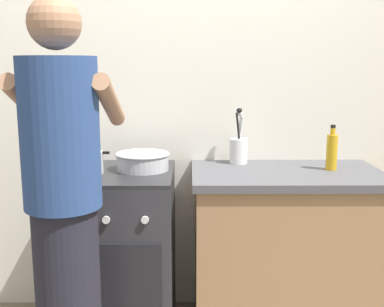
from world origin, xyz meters
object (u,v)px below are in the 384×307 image
(mixing_bowl, at_px, (143,161))
(oil_bottle, at_px, (332,151))
(pot, at_px, (86,162))
(stove_range, at_px, (118,253))
(person, at_px, (65,216))
(utensil_crock, at_px, (239,148))

(mixing_bowl, height_order, oil_bottle, oil_bottle)
(pot, distance_m, oil_bottle, 1.28)
(stove_range, bearing_deg, pot, -163.43)
(stove_range, distance_m, person, 0.75)
(stove_range, bearing_deg, utensil_crock, 17.34)
(utensil_crock, bearing_deg, stove_range, -162.66)
(mixing_bowl, relative_size, person, 0.17)
(stove_range, height_order, person, person)
(mixing_bowl, height_order, utensil_crock, utensil_crock)
(stove_range, xyz_separation_m, utensil_crock, (0.66, 0.21, 0.54))
(pot, xyz_separation_m, utensil_crock, (0.80, 0.25, 0.03))
(stove_range, xyz_separation_m, mixing_bowl, (0.14, 0.04, 0.50))
(pot, height_order, oil_bottle, oil_bottle)
(mixing_bowl, bearing_deg, utensil_crock, 18.05)
(stove_range, distance_m, mixing_bowl, 0.52)
(pot, bearing_deg, utensil_crock, 17.21)
(person, bearing_deg, stove_range, 80.08)
(pot, relative_size, person, 0.14)
(mixing_bowl, xyz_separation_m, oil_bottle, (1.00, -0.00, 0.05))
(stove_range, distance_m, utensil_crock, 0.88)
(mixing_bowl, relative_size, oil_bottle, 1.20)
(oil_bottle, bearing_deg, stove_range, -178.25)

